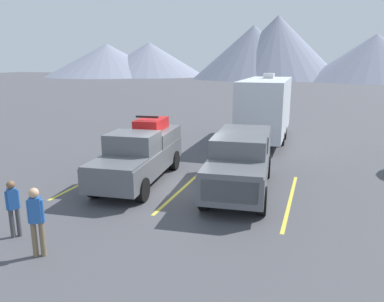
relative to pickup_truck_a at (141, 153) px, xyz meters
name	(u,v)px	position (x,y,z in m)	size (l,w,h in m)	color
ground_plane	(185,187)	(1.93, -0.24, -1.13)	(240.00, 240.00, 0.00)	#47474C
pickup_truck_a	(141,153)	(0.00, 0.00, 0.00)	(2.51, 5.98, 2.47)	#595B60
pickup_truck_b	(240,160)	(3.98, 0.12, 0.02)	(2.58, 5.93, 2.11)	#595B60
lot_stripe_a	(94,177)	(-1.99, -0.37, -1.12)	(0.12, 5.50, 0.01)	gold
lot_stripe_b	(183,188)	(1.93, -0.37, -1.12)	(0.12, 5.50, 0.01)	gold
lot_stripe_c	(290,200)	(5.85, -0.37, -1.12)	(0.12, 5.50, 0.01)	gold
camper_trailer_a	(265,106)	(3.54, 9.15, 0.94)	(2.68, 8.65, 3.94)	silver
person_a	(13,205)	(-0.96, -5.61, -0.21)	(0.29, 0.30, 1.59)	#3F3F42
person_b	(36,218)	(0.37, -6.25, -0.12)	(0.35, 0.31, 1.75)	#726047
mountain_ridge	(259,56)	(-10.23, 91.50, 4.98)	(146.12, 43.52, 16.36)	gray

